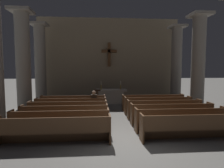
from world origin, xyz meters
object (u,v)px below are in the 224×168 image
object	(u,v)px
pew_left_row_4	(68,111)
column_left_second	(23,63)
pew_right_row_4	(164,109)
column_right_third	(176,65)
pew_left_row_2	(60,122)
pew_right_row_3	(172,114)
altar	(111,96)
column_left_third	(40,65)
pew_right_row_6	(153,102)
candlestick_right	(121,87)
pew_left_row_5	(71,107)
column_right_second	(198,64)
lectern	(97,98)
pew_right_row_5	(158,105)
pew_left_row_6	(73,103)
pew_left_row_3	(65,116)
lone_worshipper	(94,102)
pew_right_row_2	(181,119)
candlestick_left	(101,87)
pew_left_row_1	(55,130)
pew_right_row_1	(193,127)

from	to	relation	value
pew_left_row_4	column_left_second	bearing A→B (deg)	145.62
pew_right_row_4	column_right_third	world-z (taller)	column_right_third
pew_left_row_2	pew_right_row_3	world-z (taller)	same
altar	column_left_third	bearing A→B (deg)	172.11
pew_right_row_6	candlestick_right	bearing A→B (deg)	125.05
column_right_third	pew_right_row_4	bearing A→B (deg)	-118.56
pew_left_row_4	pew_left_row_5	size ratio (longest dim) A/B	1.00
column_right_second	lectern	distance (m)	6.54
pew_right_row_5	pew_right_row_6	xyz separation A→B (m)	(0.00, 0.96, 0.00)
pew_left_row_6	pew_right_row_3	xyz separation A→B (m)	(4.71, -2.87, 0.00)
pew_right_row_4	lectern	bearing A→B (deg)	137.35
pew_left_row_3	candlestick_right	world-z (taller)	candlestick_right
pew_right_row_4	column_right_third	distance (m)	6.10
column_left_third	pew_right_row_4	bearing A→B (deg)	-33.84
pew_left_row_3	pew_left_row_6	xyz separation A→B (m)	(0.00, 2.87, 0.00)
pew_left_row_4	pew_right_row_5	bearing A→B (deg)	11.48
pew_right_row_5	altar	bearing A→B (deg)	125.39
pew_left_row_2	lone_worshipper	xyz separation A→B (m)	(1.21, 2.90, 0.22)
lectern	column_left_second	bearing A→B (deg)	-163.39
column_left_second	column_left_third	xyz separation A→B (m)	(0.00, 3.12, 0.00)
pew_left_row_6	column_left_third	xyz separation A→B (m)	(-2.70, 3.06, 2.29)
pew_right_row_2	lectern	size ratio (longest dim) A/B	3.18
pew_left_row_3	pew_left_row_5	distance (m)	1.91
candlestick_right	lone_worshipper	distance (m)	3.79
pew_left_row_5	pew_right_row_4	bearing A→B (deg)	-11.48
candlestick_left	lectern	world-z (taller)	candlestick_left
pew_left_row_6	altar	size ratio (longest dim) A/B	1.67
pew_left_row_3	pew_right_row_6	distance (m)	5.51
lectern	lone_worshipper	distance (m)	2.08
pew_left_row_4	column_right_third	distance (m)	9.21
pew_left_row_2	lone_worshipper	distance (m)	3.15
pew_left_row_1	pew_right_row_5	xyz separation A→B (m)	(4.71, 3.82, 0.00)
pew_right_row_6	lectern	bearing A→B (deg)	160.85
pew_right_row_1	lectern	xyz separation A→B (m)	(-3.33, 5.93, 0.07)
pew_left_row_6	column_left_second	xyz separation A→B (m)	(-2.70, -0.06, 2.29)
column_left_second	pew_left_row_4	bearing A→B (deg)	-34.38
pew_left_row_3	pew_left_row_4	size ratio (longest dim) A/B	1.00
column_right_second	pew_left_row_3	bearing A→B (deg)	-159.26
pew_left_row_1	pew_left_row_5	bearing A→B (deg)	90.00
pew_left_row_6	column_right_third	distance (m)	8.33
column_right_third	lone_worshipper	world-z (taller)	column_right_third
pew_left_row_2	column_right_third	xyz separation A→B (m)	(7.41, 6.88, 2.29)
pew_left_row_4	altar	xyz separation A→B (m)	(2.35, 4.27, 0.06)
column_left_second	candlestick_right	size ratio (longest dim) A/B	9.65
pew_left_row_3	pew_left_row_1	bearing A→B (deg)	-90.00
column_left_third	altar	xyz separation A→B (m)	(5.06, -0.70, -2.23)
pew_right_row_3	column_right_second	size ratio (longest dim) A/B	0.64
column_right_third	column_left_third	bearing A→B (deg)	180.00
lectern	column_right_third	bearing A→B (deg)	17.48
column_right_third	lectern	bearing A→B (deg)	-162.52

